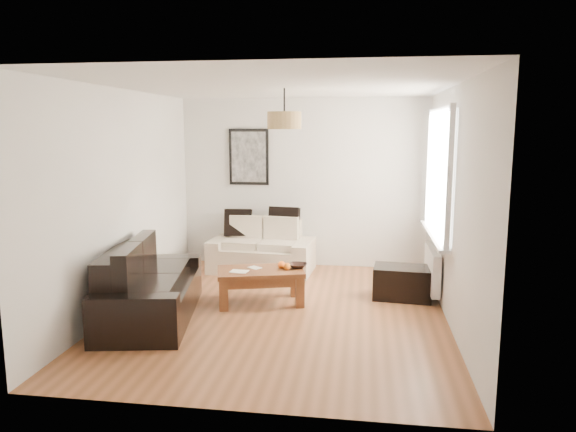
# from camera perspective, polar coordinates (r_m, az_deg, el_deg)

# --- Properties ---
(floor) EXTENTS (4.50, 4.50, 0.00)m
(floor) POSITION_cam_1_polar(r_m,az_deg,el_deg) (6.36, -0.78, -10.25)
(floor) COLOR brown
(floor) RESTS_ON ground
(ceiling) EXTENTS (3.80, 4.50, 0.00)m
(ceiling) POSITION_cam_1_polar(r_m,az_deg,el_deg) (6.01, -0.84, 13.79)
(ceiling) COLOR white
(ceiling) RESTS_ON floor
(wall_back) EXTENTS (3.80, 0.04, 2.60)m
(wall_back) POSITION_cam_1_polar(r_m,az_deg,el_deg) (8.27, 1.64, 3.55)
(wall_back) COLOR silver
(wall_back) RESTS_ON floor
(wall_front) EXTENTS (3.80, 0.04, 2.60)m
(wall_front) POSITION_cam_1_polar(r_m,az_deg,el_deg) (3.88, -6.03, -3.13)
(wall_front) COLOR silver
(wall_front) RESTS_ON floor
(wall_left) EXTENTS (0.04, 4.50, 2.60)m
(wall_left) POSITION_cam_1_polar(r_m,az_deg,el_deg) (6.62, -17.29, 1.68)
(wall_left) COLOR silver
(wall_left) RESTS_ON floor
(wall_right) EXTENTS (0.04, 4.50, 2.60)m
(wall_right) POSITION_cam_1_polar(r_m,az_deg,el_deg) (6.06, 17.24, 1.00)
(wall_right) COLOR silver
(wall_right) RESTS_ON floor
(window_bay) EXTENTS (0.14, 1.90, 1.60)m
(window_bay) POSITION_cam_1_polar(r_m,az_deg,el_deg) (6.80, 16.00, 4.48)
(window_bay) COLOR white
(window_bay) RESTS_ON wall_right
(radiator) EXTENTS (0.10, 0.90, 0.52)m
(radiator) POSITION_cam_1_polar(r_m,az_deg,el_deg) (7.00, 15.22, -5.50)
(radiator) COLOR white
(radiator) RESTS_ON wall_right
(poster) EXTENTS (0.62, 0.04, 0.87)m
(poster) POSITION_cam_1_polar(r_m,az_deg,el_deg) (8.35, -4.22, 6.34)
(poster) COLOR black
(poster) RESTS_ON wall_back
(pendant_shade) EXTENTS (0.40, 0.40, 0.20)m
(pendant_shade) POSITION_cam_1_polar(r_m,az_deg,el_deg) (6.29, -0.40, 10.22)
(pendant_shade) COLOR tan
(pendant_shade) RESTS_ON ceiling
(loveseat_cream) EXTENTS (1.58, 0.94, 0.76)m
(loveseat_cream) POSITION_cam_1_polar(r_m,az_deg,el_deg) (8.04, -2.83, -3.27)
(loveseat_cream) COLOR beige
(loveseat_cream) RESTS_ON floor
(sofa_leather) EXTENTS (1.22, 1.98, 0.80)m
(sofa_leather) POSITION_cam_1_polar(r_m,az_deg,el_deg) (6.26, -14.51, -7.04)
(sofa_leather) COLOR black
(sofa_leather) RESTS_ON floor
(coffee_table) EXTENTS (1.16, 0.83, 0.43)m
(coffee_table) POSITION_cam_1_polar(r_m,az_deg,el_deg) (6.62, -2.96, -7.53)
(coffee_table) COLOR brown
(coffee_table) RESTS_ON floor
(ottoman) EXTENTS (0.76, 0.52, 0.41)m
(ottoman) POSITION_cam_1_polar(r_m,az_deg,el_deg) (6.95, 12.17, -6.99)
(ottoman) COLOR black
(ottoman) RESTS_ON floor
(cushion_left) EXTENTS (0.43, 0.17, 0.42)m
(cushion_left) POSITION_cam_1_polar(r_m,az_deg,el_deg) (8.24, -5.37, -0.73)
(cushion_left) COLOR black
(cushion_left) RESTS_ON loveseat_cream
(cushion_right) EXTENTS (0.48, 0.20, 0.47)m
(cushion_right) POSITION_cam_1_polar(r_m,az_deg,el_deg) (8.10, -0.45, -0.69)
(cushion_right) COLOR black
(cushion_right) RESTS_ON loveseat_cream
(fruit_bowl) EXTENTS (0.23, 0.23, 0.06)m
(fruit_bowl) POSITION_cam_1_polar(r_m,az_deg,el_deg) (6.62, 1.08, -5.35)
(fruit_bowl) COLOR black
(fruit_bowl) RESTS_ON coffee_table
(orange_a) EXTENTS (0.10, 0.10, 0.08)m
(orange_a) POSITION_cam_1_polar(r_m,az_deg,el_deg) (6.52, -0.10, -5.46)
(orange_a) COLOR orange
(orange_a) RESTS_ON fruit_bowl
(orange_b) EXTENTS (0.08, 0.08, 0.07)m
(orange_b) POSITION_cam_1_polar(r_m,az_deg,el_deg) (6.57, -0.06, -5.34)
(orange_b) COLOR #D84B12
(orange_b) RESTS_ON fruit_bowl
(orange_c) EXTENTS (0.10, 0.10, 0.10)m
(orange_c) POSITION_cam_1_polar(r_m,az_deg,el_deg) (6.61, -0.69, -5.26)
(orange_c) COLOR orange
(orange_c) RESTS_ON fruit_bowl
(papers) EXTENTS (0.23, 0.17, 0.01)m
(papers) POSITION_cam_1_polar(r_m,az_deg,el_deg) (6.48, -5.26, -5.94)
(papers) COLOR white
(papers) RESTS_ON coffee_table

